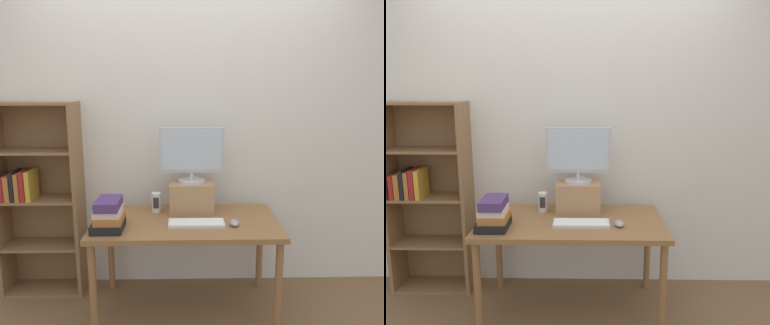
% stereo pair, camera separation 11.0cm
% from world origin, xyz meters
% --- Properties ---
extents(ground_plane, '(12.00, 12.00, 0.00)m').
position_xyz_m(ground_plane, '(0.00, 0.00, 0.00)').
color(ground_plane, brown).
extents(back_wall, '(7.00, 0.08, 2.60)m').
position_xyz_m(back_wall, '(0.00, 0.48, 1.30)').
color(back_wall, silver).
rests_on(back_wall, ground_plane).
extents(desk, '(1.31, 0.71, 0.70)m').
position_xyz_m(desk, '(0.00, 0.00, 0.63)').
color(desk, olive).
rests_on(desk, ground_plane).
extents(bookshelf_unit, '(0.64, 0.28, 1.52)m').
position_xyz_m(bookshelf_unit, '(-1.16, 0.32, 0.78)').
color(bookshelf_unit, olive).
rests_on(bookshelf_unit, ground_plane).
extents(riser_box, '(0.33, 0.24, 0.23)m').
position_xyz_m(riser_box, '(0.05, 0.20, 0.81)').
color(riser_box, '#A87F56').
rests_on(riser_box, desk).
extents(computer_monitor, '(0.48, 0.20, 0.42)m').
position_xyz_m(computer_monitor, '(0.05, 0.20, 1.15)').
color(computer_monitor, '#B7B7BA').
rests_on(computer_monitor, riser_box).
extents(keyboard, '(0.39, 0.15, 0.02)m').
position_xyz_m(keyboard, '(0.07, -0.10, 0.71)').
color(keyboard, silver).
rests_on(keyboard, desk).
extents(computer_mouse, '(0.06, 0.10, 0.04)m').
position_xyz_m(computer_mouse, '(0.33, -0.11, 0.72)').
color(computer_mouse, '#99999E').
rests_on(computer_mouse, desk).
extents(book_stack, '(0.20, 0.26, 0.21)m').
position_xyz_m(book_stack, '(-0.51, -0.16, 0.80)').
color(book_stack, black).
rests_on(book_stack, desk).
extents(desk_speaker, '(0.07, 0.07, 0.15)m').
position_xyz_m(desk_speaker, '(-0.22, 0.18, 0.78)').
color(desk_speaker, silver).
rests_on(desk_speaker, desk).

